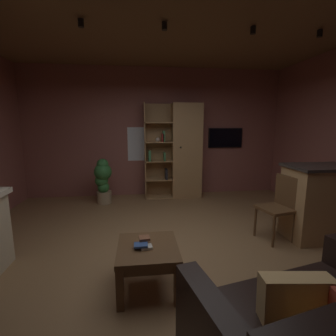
% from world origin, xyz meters
% --- Properties ---
extents(floor, '(5.83, 5.55, 0.02)m').
position_xyz_m(floor, '(0.00, 0.00, -0.01)').
color(floor, olive).
rests_on(floor, ground).
extents(wall_back, '(5.95, 0.06, 2.89)m').
position_xyz_m(wall_back, '(0.00, 2.80, 1.45)').
color(wall_back, '#8E544C').
rests_on(wall_back, ground).
extents(ceiling, '(5.83, 5.55, 0.02)m').
position_xyz_m(ceiling, '(0.00, 0.00, 2.90)').
color(ceiling, brown).
extents(window_pane_back, '(0.65, 0.01, 0.77)m').
position_xyz_m(window_pane_back, '(-0.32, 2.77, 1.20)').
color(window_pane_back, white).
extents(bookshelf_cabinet, '(1.27, 0.41, 2.10)m').
position_xyz_m(bookshelf_cabinet, '(0.58, 2.53, 1.04)').
color(bookshelf_cabinet, '#A87F51').
rests_on(bookshelf_cabinet, ground).
extents(coffee_table, '(0.60, 0.64, 0.45)m').
position_xyz_m(coffee_table, '(-0.32, -0.61, 0.36)').
color(coffee_table, brown).
rests_on(coffee_table, ground).
extents(table_book_0, '(0.12, 0.11, 0.03)m').
position_xyz_m(table_book_0, '(-0.34, -0.65, 0.46)').
color(table_book_0, beige).
rests_on(table_book_0, coffee_table).
extents(table_book_1, '(0.13, 0.11, 0.02)m').
position_xyz_m(table_book_1, '(-0.39, -0.65, 0.48)').
color(table_book_1, '#2D4C8C').
rests_on(table_book_1, coffee_table).
extents(table_book_2, '(0.12, 0.11, 0.03)m').
position_xyz_m(table_book_2, '(-0.35, -0.56, 0.51)').
color(table_book_2, brown).
rests_on(table_book_2, coffee_table).
extents(dining_chair, '(0.51, 0.51, 0.92)m').
position_xyz_m(dining_chair, '(1.59, 0.25, 0.53)').
color(dining_chair, brown).
rests_on(dining_chair, ground).
extents(potted_floor_plant, '(0.36, 0.37, 0.95)m').
position_xyz_m(potted_floor_plant, '(-1.15, 2.18, 0.52)').
color(potted_floor_plant, '#9E896B').
rests_on(potted_floor_plant, ground).
extents(wall_mounted_tv, '(0.81, 0.06, 0.46)m').
position_xyz_m(wall_mounted_tv, '(1.65, 2.74, 1.33)').
color(wall_mounted_tv, black).
extents(track_light_spot_1, '(0.07, 0.07, 0.09)m').
position_xyz_m(track_light_spot_1, '(-1.04, 0.39, 2.82)').
color(track_light_spot_1, black).
extents(track_light_spot_2, '(0.07, 0.07, 0.09)m').
position_xyz_m(track_light_spot_2, '(-0.05, 0.36, 2.82)').
color(track_light_spot_2, black).
extents(track_light_spot_3, '(0.07, 0.07, 0.09)m').
position_xyz_m(track_light_spot_3, '(1.09, 0.36, 2.82)').
color(track_light_spot_3, black).
extents(track_light_spot_4, '(0.07, 0.07, 0.09)m').
position_xyz_m(track_light_spot_4, '(2.02, 0.36, 2.82)').
color(track_light_spot_4, black).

